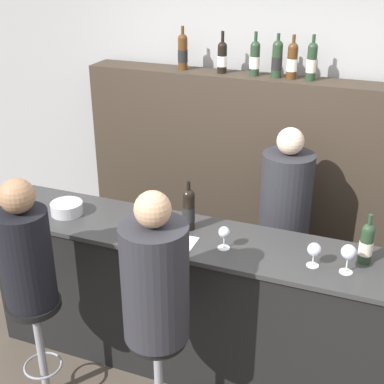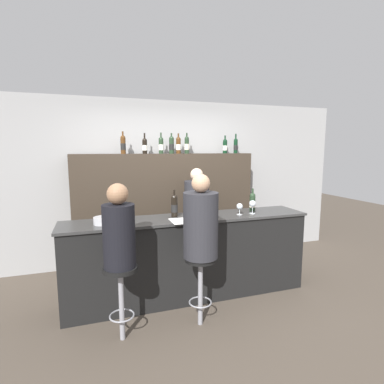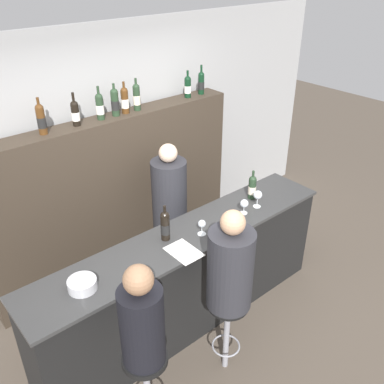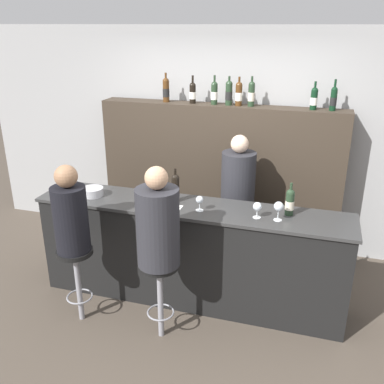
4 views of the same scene
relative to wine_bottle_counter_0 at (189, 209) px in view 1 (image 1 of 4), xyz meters
name	(u,v)px [view 1 (image 1 of 4)]	position (x,y,z in m)	size (l,w,h in m)	color
wall_back	(268,127)	(0.17, 1.32, 0.14)	(6.40, 0.05, 2.60)	#9E9E9E
bar_counter	(209,306)	(0.17, -0.07, -0.65)	(3.00, 0.55, 1.02)	black
back_bar_cabinet	(258,185)	(0.17, 1.10, -0.27)	(2.81, 0.28, 1.76)	#382D23
wine_bottle_counter_0	(189,209)	(0.00, 0.00, 0.00)	(0.08, 0.08, 0.33)	black
wine_bottle_counter_1	(366,243)	(1.07, 0.00, -0.01)	(0.08, 0.08, 0.30)	#233823
wine_bottle_backbar_0	(183,51)	(-0.48, 1.10, 0.75)	(0.08, 0.08, 0.33)	#4C2D14
wine_bottle_backbar_1	(222,57)	(-0.16, 1.10, 0.73)	(0.07, 0.07, 0.31)	black
wine_bottle_backbar_2	(255,58)	(0.09, 1.10, 0.74)	(0.07, 0.07, 0.32)	#233823
wine_bottle_backbar_3	(277,59)	(0.26, 1.10, 0.74)	(0.08, 0.08, 0.31)	#233823
wine_bottle_backbar_4	(292,60)	(0.37, 1.10, 0.74)	(0.08, 0.08, 0.31)	#4C2D14
wine_bottle_backbar_5	(312,61)	(0.51, 1.10, 0.74)	(0.07, 0.07, 0.32)	#233823
wine_glass_0	(224,233)	(0.28, -0.15, -0.04)	(0.07, 0.07, 0.14)	silver
wine_glass_1	(314,250)	(0.81, -0.15, -0.04)	(0.08, 0.08, 0.14)	silver
wine_glass_2	(349,253)	(0.99, -0.15, -0.01)	(0.08, 0.08, 0.17)	silver
metal_bowl	(67,208)	(-0.83, -0.10, -0.10)	(0.21, 0.21, 0.08)	#B7B7BC
tasting_menu	(174,247)	(0.00, -0.24, -0.14)	(0.21, 0.30, 0.00)	white
bar_stool_left	(37,325)	(-0.72, -0.69, -0.60)	(0.32, 0.32, 0.74)	gray
guest_seated_left	(25,251)	(-0.72, -0.69, -0.07)	(0.30, 0.30, 0.79)	black
bar_stool_right	(158,359)	(0.09, -0.69, -0.60)	(0.32, 0.32, 0.74)	gray
guest_seated_right	(155,278)	(0.09, -0.69, -0.05)	(0.35, 0.35, 0.85)	#28282D
bartender	(282,240)	(0.49, 0.59, -0.44)	(0.36, 0.36, 1.56)	#28282D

